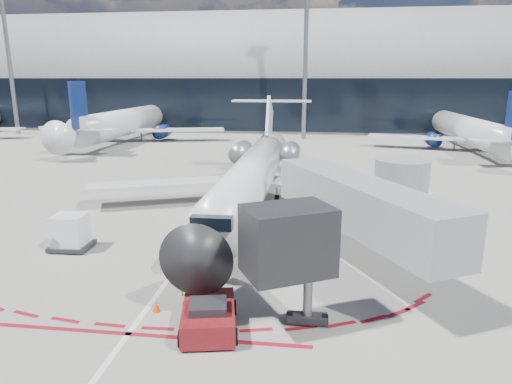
# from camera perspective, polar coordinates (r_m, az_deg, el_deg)

# --- Properties ---
(ground) EXTENTS (260.00, 260.00, 0.00)m
(ground) POSITION_cam_1_polar(r_m,az_deg,el_deg) (28.77, -6.82, -5.30)
(ground) COLOR slate
(ground) RESTS_ON ground
(apron_centerline) EXTENTS (0.25, 40.00, 0.01)m
(apron_centerline) POSITION_cam_1_polar(r_m,az_deg,el_deg) (30.61, -5.91, -4.07)
(apron_centerline) COLOR silver
(apron_centerline) RESTS_ON ground
(apron_stop_bar) EXTENTS (14.00, 0.25, 0.01)m
(apron_stop_bar) POSITION_cam_1_polar(r_m,az_deg,el_deg) (18.84, -15.67, -16.70)
(apron_stop_bar) COLOR maroon
(apron_stop_bar) RESTS_ON ground
(terminal_building) EXTENTS (150.00, 24.15, 24.00)m
(terminal_building) POSITION_cam_1_polar(r_m,az_deg,el_deg) (91.53, 3.18, 13.41)
(terminal_building) COLOR gray
(terminal_building) RESTS_ON ground
(jet_bridge) EXTENTS (10.03, 15.20, 4.90)m
(jet_bridge) POSITION_cam_1_polar(r_m,az_deg,el_deg) (24.34, 14.10, -1.81)
(jet_bridge) COLOR #909498
(jet_bridge) RESTS_ON ground
(light_mast_west) EXTENTS (0.70, 0.70, 25.00)m
(light_mast_west) POSITION_cam_1_polar(r_m,az_deg,el_deg) (90.64, -28.47, 14.31)
(light_mast_west) COLOR slate
(light_mast_west) RESTS_ON ground
(light_mast_centre) EXTENTS (0.70, 0.70, 25.00)m
(light_mast_centre) POSITION_cam_1_polar(r_m,az_deg,el_deg) (74.38, 6.20, 16.28)
(light_mast_centre) COLOR slate
(light_mast_centre) RESTS_ON ground
(regional_jet) EXTENTS (25.60, 31.57, 7.91)m
(regional_jet) POSITION_cam_1_polar(r_m,az_deg,el_deg) (33.71, -0.36, 2.33)
(regional_jet) COLOR silver
(regional_jet) RESTS_ON ground
(pushback_tug) EXTENTS (2.67, 5.16, 1.31)m
(pushback_tug) POSITION_cam_1_polar(r_m,az_deg,el_deg) (18.26, -5.93, -15.19)
(pushback_tug) COLOR #570C11
(pushback_tug) RESTS_ON ground
(ramp_worker) EXTENTS (0.80, 0.77, 1.84)m
(ramp_worker) POSITION_cam_1_polar(r_m,az_deg,el_deg) (20.93, -8.96, -10.28)
(ramp_worker) COLOR #AFDB17
(ramp_worker) RESTS_ON ground
(uld_container) EXTENTS (2.23, 1.92, 2.03)m
(uld_container) POSITION_cam_1_polar(r_m,az_deg,el_deg) (27.92, -22.17, -4.70)
(uld_container) COLOR black
(uld_container) RESTS_ON ground
(safety_cone_right) EXTENTS (0.33, 0.33, 0.45)m
(safety_cone_right) POSITION_cam_1_polar(r_m,az_deg,el_deg) (20.02, -12.36, -13.83)
(safety_cone_right) COLOR #ED3904
(safety_cone_right) RESTS_ON ground
(bg_airliner_1) EXTENTS (35.38, 37.46, 11.45)m
(bg_airliner_1) POSITION_cam_1_polar(r_m,az_deg,el_deg) (74.82, -15.73, 10.64)
(bg_airliner_1) COLOR silver
(bg_airliner_1) RESTS_ON ground
(bg_airliner_2) EXTENTS (31.50, 33.35, 10.19)m
(bg_airliner_2) POSITION_cam_1_polar(r_m,az_deg,el_deg) (68.96, 25.35, 9.06)
(bg_airliner_2) COLOR silver
(bg_airliner_2) RESTS_ON ground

